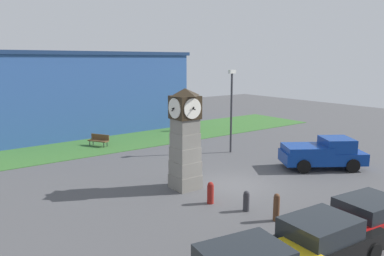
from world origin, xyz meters
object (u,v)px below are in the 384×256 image
bollard_near_tower (276,207)px  car_near_tower (324,239)px  bench (99,140)px  street_lamp_far_side (231,105)px  bollard_far_row (210,193)px  car_by_building (373,215)px  pickup_truck (323,153)px  pedestrian_near_bench (183,121)px  bollard_mid_row (246,201)px  clock_tower (185,139)px

bollard_near_tower → car_near_tower: (-1.20, -2.98, 0.19)m
bench → street_lamp_far_side: (6.72, -7.19, 2.83)m
bollard_far_row → car_near_tower: bearing=-92.3°
bollard_far_row → car_near_tower: car_near_tower is taller
car_by_building → bench: size_ratio=2.54×
pickup_truck → pedestrian_near_bench: (0.06, 14.61, -0.00)m
pedestrian_near_bench → car_near_tower: bearing=-113.8°
car_near_tower → car_by_building: 3.17m
bollard_mid_row → pickup_truck: pickup_truck is taller
clock_tower → bollard_far_row: 3.11m
bench → bollard_near_tower: bearing=-88.2°
bollard_near_tower → car_near_tower: 3.22m
bollard_mid_row → pedestrian_near_bench: size_ratio=0.56×
car_near_tower → pedestrian_near_bench: size_ratio=2.58×
pickup_truck → bollard_mid_row: bearing=-167.0°
bollard_mid_row → car_by_building: size_ratio=0.22×
bollard_near_tower → bollard_far_row: size_ratio=1.14×
clock_tower → bollard_mid_row: bearing=-84.0°
bollard_mid_row → pedestrian_near_bench: (8.28, 16.51, 0.47)m
pickup_truck → street_lamp_far_side: bearing=105.8°
bollard_near_tower → pedestrian_near_bench: 19.66m
clock_tower → pickup_truck: (8.64, -2.03, -1.60)m
car_by_building → bench: bearing=97.2°
pedestrian_near_bench → street_lamp_far_side: bearing=-102.1°
bollard_mid_row → car_near_tower: size_ratio=0.22×
bollard_mid_row → bench: (-0.25, 15.29, 0.07)m
bollard_far_row → car_by_building: car_by_building is taller
pickup_truck → bollard_near_tower: bearing=-157.2°
pedestrian_near_bench → pickup_truck: bearing=-90.2°
car_by_building → pickup_truck: (5.99, 6.24, 0.19)m
pickup_truck → street_lamp_far_side: size_ratio=0.89×
car_by_building → pedestrian_near_bench: pedestrian_near_bench is taller
pickup_truck → street_lamp_far_side: street_lamp_far_side is taller
pickup_truck → car_by_building: bearing=-133.8°
clock_tower → bollard_near_tower: bearing=-82.8°
car_by_building → bench: 19.78m
bollard_mid_row → car_near_tower: car_near_tower is taller
clock_tower → bollard_near_tower: 5.75m
pickup_truck → pedestrian_near_bench: bearing=89.8°
clock_tower → pedestrian_near_bench: bearing=55.3°
bench → street_lamp_far_side: size_ratio=0.29×
bollard_near_tower → car_by_building: bearing=-55.8°
bollard_mid_row → street_lamp_far_side: size_ratio=0.16×
bollard_far_row → pedestrian_near_bench: 17.43m
bollard_mid_row → pedestrian_near_bench: bearing=63.4°
car_by_building → car_near_tower: bearing=-178.5°
bollard_far_row → pickup_truck: 8.93m
pedestrian_near_bench → street_lamp_far_side: size_ratio=0.28×
pedestrian_near_bench → car_by_building: bearing=-106.2°
pickup_truck → bench: bearing=122.3°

